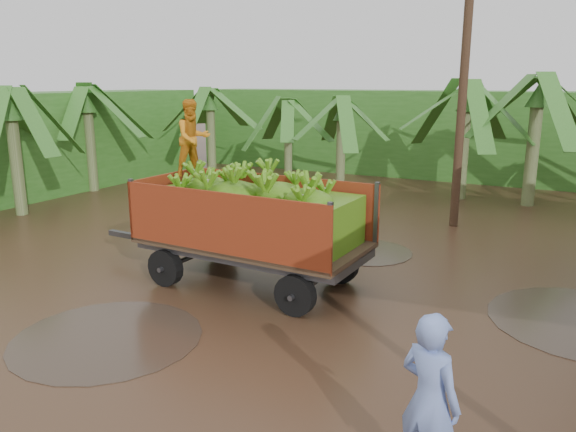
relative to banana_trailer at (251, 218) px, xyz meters
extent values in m
plane|color=black|center=(2.02, -0.78, -1.37)|extent=(100.00, 100.00, 0.00)
cube|color=#2D661E|center=(0.02, 15.22, 0.43)|extent=(22.00, 3.00, 3.60)
cube|color=#2D661E|center=(-11.98, 3.22, 0.43)|extent=(3.00, 18.00, 3.60)
cube|color=#47474C|center=(-3.08, 0.11, -0.82)|extent=(1.79, 0.18, 0.12)
imported|color=orange|center=(-1.45, 0.13, 1.50)|extent=(0.87, 0.95, 1.57)
imported|color=#758FD6|center=(4.58, -4.16, -0.43)|extent=(0.80, 0.68, 1.87)
cylinder|color=#47301E|center=(2.64, 6.68, 2.57)|extent=(0.24, 0.24, 7.87)
camera|label=1|loc=(5.63, -9.19, 2.65)|focal=35.00mm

